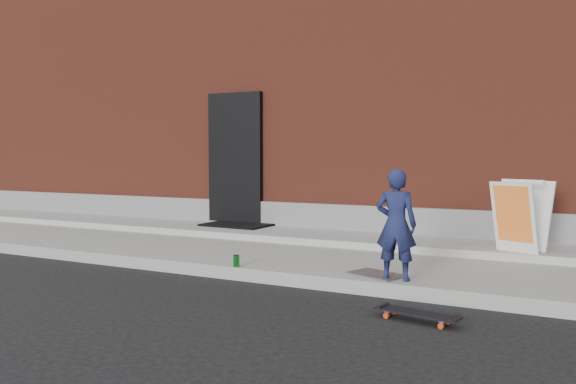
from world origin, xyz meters
The scene contains 10 objects.
ground centered at (0.00, 0.00, 0.00)m, with size 80.00×80.00×0.00m, color black.
sidewalk centered at (0.00, 1.50, 0.07)m, with size 20.00×3.00×0.15m, color gray.
apron centered at (0.00, 2.40, 0.20)m, with size 20.00×1.20×0.10m, color gray.
building centered at (0.00, 6.99, 2.50)m, with size 20.00×8.10×5.00m.
child centered at (1.06, 0.20, 0.72)m, with size 0.42×0.28×1.15m, color #171B41.
skateboard centered at (1.49, -0.65, 0.07)m, with size 0.74×0.30×0.08m.
pizza_sign centered at (2.12, 2.02, 0.69)m, with size 0.74×0.79×0.89m.
soda_can centered at (-0.77, 0.05, 0.22)m, with size 0.07×0.07×0.14m, color #198126.
doormat centered at (-2.36, 2.70, 0.27)m, with size 1.11×0.90×0.03m, color black.
utility_plate centered at (0.82, 0.33, 0.16)m, with size 0.57×0.37×0.02m, color #5D5D63.
Camera 1 is at (2.64, -5.40, 1.43)m, focal length 35.00 mm.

